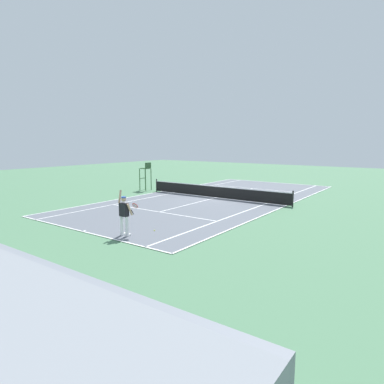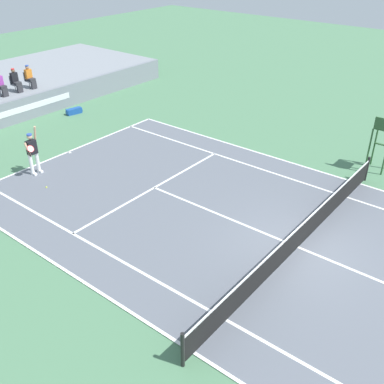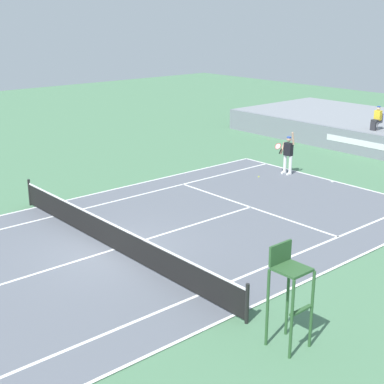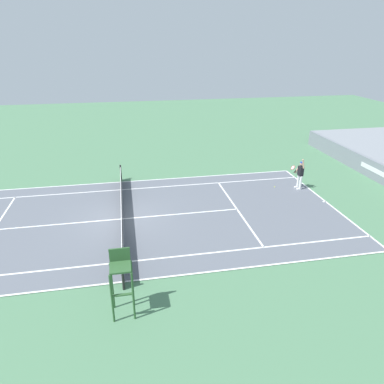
{
  "view_description": "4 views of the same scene",
  "coord_description": "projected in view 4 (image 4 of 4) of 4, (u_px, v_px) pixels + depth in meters",
  "views": [
    {
      "loc": [
        -13.26,
        21.33,
        4.2
      ],
      "look_at": [
        -0.66,
        3.93,
        1.0
      ],
      "focal_mm": 31.41,
      "sensor_mm": 36.0,
      "label": 1
    },
    {
      "loc": [
        -11.54,
        -4.75,
        9.01
      ],
      "look_at": [
        -0.66,
        3.93,
        1.0
      ],
      "focal_mm": 42.56,
      "sensor_mm": 36.0,
      "label": 2
    },
    {
      "loc": [
        14.4,
        -9.1,
        7.32
      ],
      "look_at": [
        -0.66,
        3.93,
        1.0
      ],
      "focal_mm": 53.02,
      "sensor_mm": 36.0,
      "label": 3
    },
    {
      "loc": [
        17.38,
        0.49,
        8.87
      ],
      "look_at": [
        -0.66,
        3.93,
        1.0
      ],
      "focal_mm": 33.36,
      "sensor_mm": 36.0,
      "label": 4
    }
  ],
  "objects": [
    {
      "name": "umpire_chair",
      "position": [
        121.0,
        275.0,
        12.01
      ],
      "size": [
        0.77,
        0.77,
        2.44
      ],
      "color": "#2D562D",
      "rests_on": "ground"
    },
    {
      "name": "court",
      "position": [
        122.0,
        219.0,
        19.1
      ],
      "size": [
        11.08,
        23.88,
        0.03
      ],
      "color": "slate",
      "rests_on": "ground"
    },
    {
      "name": "ground_plane",
      "position": [
        122.0,
        219.0,
        19.1
      ],
      "size": [
        80.0,
        80.0,
        0.0
      ],
      "primitive_type": "plane",
      "color": "#4C7A56"
    },
    {
      "name": "tennis_player",
      "position": [
        300.0,
        174.0,
        22.63
      ],
      "size": [
        0.76,
        0.64,
        2.08
      ],
      "color": "white",
      "rests_on": "ground"
    },
    {
      "name": "net",
      "position": [
        122.0,
        211.0,
        18.9
      ],
      "size": [
        11.98,
        0.1,
        1.07
      ],
      "color": "black",
      "rests_on": "ground"
    },
    {
      "name": "tennis_ball",
      "position": [
        275.0,
        187.0,
        23.23
      ],
      "size": [
        0.07,
        0.07,
        0.07
      ],
      "primitive_type": "sphere",
      "color": "#D1E533",
      "rests_on": "ground"
    }
  ]
}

